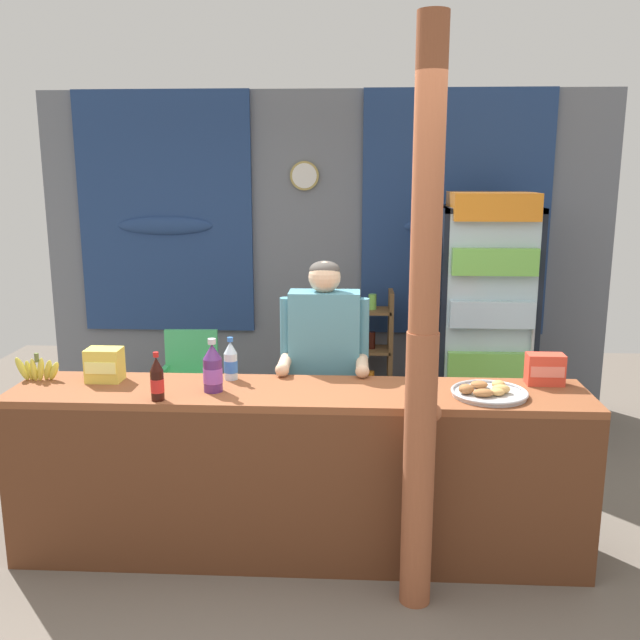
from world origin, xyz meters
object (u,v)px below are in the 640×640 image
Objects in this scene: timber_post at (423,345)px; soda_bottle_grape_soda at (213,369)px; drink_fridge at (485,305)px; soda_bottle_water at (231,362)px; shopkeeper at (324,356)px; snack_box_crackers at (545,369)px; pastry_tray at (489,392)px; stall_counter at (297,462)px; bottle_shelf_rack at (364,353)px; snack_box_instant_noodle at (105,365)px; plastic_lawn_chair at (189,379)px; banana_bunch at (37,370)px; soda_bottle_cola at (157,380)px.

timber_post is 1.15m from soda_bottle_grape_soda.
soda_bottle_grape_soda is at bearing -132.75° from drink_fridge.
shopkeeper is at bearing 33.52° from soda_bottle_water.
soda_bottle_water is at bearing 179.95° from snack_box_crackers.
pastry_tray is at bearing -32.20° from shopkeeper.
pastry_tray reaches higher than stall_counter.
bottle_shelf_rack is at bearing 80.45° from stall_counter.
timber_post reaches higher than snack_box_instant_noodle.
soda_bottle_water is (-0.51, -0.34, 0.05)m from shopkeeper.
drink_fridge is 4.87× the size of pastry_tray.
bottle_shelf_rack is at bearing 95.32° from timber_post.
banana_bunch reaches higher than plastic_lawn_chair.
timber_post is (0.61, -0.32, 0.73)m from stall_counter.
snack_box_instant_noodle reaches higher than plastic_lawn_chair.
snack_box_instant_noodle is at bearing 141.31° from soda_bottle_cola.
snack_box_instant_noodle is (-1.08, 0.21, 0.46)m from stall_counter.
drink_fridge is at bearing 45.71° from soda_bottle_cola.
soda_bottle_water is 0.61× the size of pastry_tray.
soda_bottle_grape_soda reaches higher than snack_box_crackers.
snack_box_crackers is at bearing 1.57° from snack_box_instant_noodle.
snack_box_crackers is 2.80m from banana_bunch.
snack_box_crackers reaches higher than banana_bunch.
pastry_tray is at bearing -147.62° from snack_box_crackers.
bottle_shelf_rack is at bearing 164.53° from drink_fridge.
shopkeeper reaches higher than bottle_shelf_rack.
drink_fridge is at bearing 6.28° from plastic_lawn_chair.
drink_fridge is 2.38m from plastic_lawn_chair.
soda_bottle_water is 1.27× the size of snack_box_instant_noodle.
pastry_tray is (1.98, -1.65, 0.47)m from plastic_lawn_chair.
stall_counter is at bearing -168.20° from snack_box_crackers.
plastic_lawn_chair is at bearing 112.72° from soda_bottle_water.
stall_counter is at bearing 7.74° from soda_bottle_cola.
drink_fridge is at bearing 80.54° from pastry_tray.
timber_post is 1.74× the size of shopkeeper.
plastic_lawn_chair is 0.55× the size of shopkeeper.
soda_bottle_grape_soda is at bearing -13.17° from snack_box_instant_noodle.
snack_box_instant_noodle is at bearing -178.43° from snack_box_crackers.
plastic_lawn_chair is at bearing -159.37° from bottle_shelf_rack.
banana_bunch is (-2.77, -1.76, -0.05)m from drink_fridge.
soda_bottle_grape_soda is 1.03m from banana_bunch.
soda_bottle_grape_soda is 1.79m from snack_box_crackers.
bottle_shelf_rack is 2.82× the size of pastry_tray.
snack_box_crackers is at bearing -31.65° from plastic_lawn_chair.
timber_post is 3.18× the size of plastic_lawn_chair.
soda_bottle_cola reaches higher than pastry_tray.
stall_counter is 1.54m from banana_bunch.
drink_fridge is at bearing 90.79° from snack_box_crackers.
snack_box_instant_noodle reaches higher than bottle_shelf_rack.
snack_box_crackers is at bearing 39.36° from timber_post.
stall_counter is 0.85m from soda_bottle_cola.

